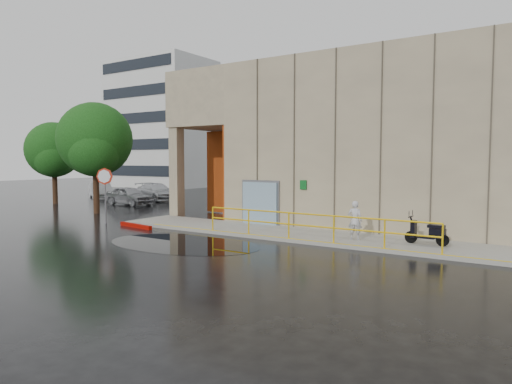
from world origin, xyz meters
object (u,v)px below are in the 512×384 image
(red_curb, at_px, (136,226))
(car_a, at_px, (129,196))
(stop_sign, at_px, (105,183))
(tree_near, at_px, (95,142))
(person, at_px, (355,220))
(scooter, at_px, (427,226))
(car_c, at_px, (157,192))
(car_b, at_px, (101,190))
(tree_far, at_px, (54,152))

(red_curb, height_order, car_a, car_a)
(stop_sign, bearing_deg, car_a, 125.50)
(car_a, height_order, tree_near, tree_near)
(person, height_order, scooter, person)
(car_c, bearing_deg, car_b, 116.59)
(tree_far, bearing_deg, car_b, 106.53)
(stop_sign, relative_size, car_a, 0.72)
(person, relative_size, red_curb, 0.63)
(stop_sign, distance_m, tree_far, 12.73)
(person, xyz_separation_m, car_c, (-20.15, 9.49, -0.22))
(car_c, bearing_deg, scooter, -93.67)
(person, xyz_separation_m, tree_far, (-24.30, 3.33, 2.91))
(scooter, xyz_separation_m, car_b, (-28.46, 8.22, -0.17))
(red_curb, bearing_deg, car_c, 131.44)
(stop_sign, bearing_deg, tree_near, 141.58)
(stop_sign, bearing_deg, car_b, 136.33)
(scooter, relative_size, red_curb, 0.66)
(car_b, distance_m, tree_near, 12.59)
(scooter, height_order, car_c, car_c)
(red_curb, distance_m, tree_far, 15.35)
(scooter, relative_size, car_a, 0.40)
(car_b, bearing_deg, red_curb, -96.31)
(red_curb, distance_m, tree_near, 8.00)
(tree_far, bearing_deg, person, -7.79)
(person, distance_m, car_c, 22.28)
(person, distance_m, red_curb, 10.45)
(red_curb, height_order, tree_near, tree_near)
(car_a, height_order, car_c, car_c)
(car_b, bearing_deg, car_a, -86.02)
(person, xyz_separation_m, tree_near, (-16.57, 0.95, 3.37))
(person, relative_size, car_b, 0.37)
(car_b, relative_size, car_c, 0.87)
(stop_sign, bearing_deg, red_curb, -10.16)
(scooter, bearing_deg, person, -167.01)
(red_curb, relative_size, tree_far, 0.40)
(tree_near, bearing_deg, car_a, 117.94)
(person, height_order, car_b, person)
(red_curb, bearing_deg, stop_sign, 175.96)
(scooter, bearing_deg, tree_far, 177.63)
(stop_sign, relative_size, red_curb, 1.18)
(scooter, xyz_separation_m, stop_sign, (-15.24, -1.94, 1.19))
(red_curb, relative_size, car_c, 0.51)
(car_b, xyz_separation_m, car_c, (5.72, 0.86, 0.01))
(person, height_order, tree_far, tree_far)
(red_curb, distance_m, car_c, 14.92)
(tree_far, bearing_deg, stop_sign, -22.61)
(tree_far, bearing_deg, tree_near, -17.09)
(person, xyz_separation_m, red_curb, (-10.28, -1.69, -0.82))
(car_b, relative_size, tree_near, 0.61)
(car_a, height_order, car_b, car_b)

